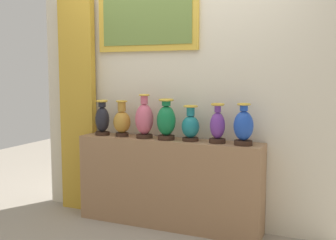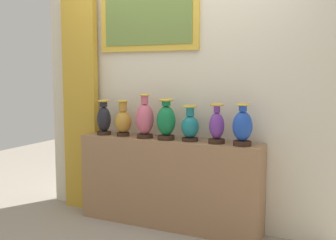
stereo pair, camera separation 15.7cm
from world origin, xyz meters
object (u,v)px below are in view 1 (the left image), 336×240
vase_emerald (166,121)px  vase_violet (217,126)px  vase_onyx (102,119)px  vase_sapphire (243,127)px  vase_teal (190,126)px  vase_ochre (122,121)px  vase_rose (144,120)px

vase_emerald → vase_violet: 0.49m
vase_onyx → vase_sapphire: (1.42, -0.02, 0.00)m
vase_teal → vase_violet: size_ratio=0.93×
vase_onyx → vase_ochre: same height
vase_rose → vase_violet: size_ratio=1.19×
vase_violet → vase_ochre: bearing=179.6°
vase_onyx → vase_emerald: 0.70m
vase_onyx → vase_violet: bearing=-0.0°
vase_rose → vase_violet: vase_rose is taller
vase_ochre → vase_rose: vase_rose is taller
vase_onyx → vase_sapphire: bearing=-0.7°
vase_ochre → vase_sapphire: vase_sapphire is taller
vase_ochre → vase_sapphire: bearing=-1.1°
vase_teal → vase_onyx: bearing=-179.6°
vase_ochre → vase_teal: bearing=0.0°
vase_ochre → vase_emerald: size_ratio=0.92×
vase_teal → vase_ochre: bearing=-180.0°
vase_emerald → vase_sapphire: 0.72m
vase_onyx → vase_violet: vase_violet is taller
vase_violet → vase_sapphire: bearing=-4.1°
vase_sapphire → vase_ochre: bearing=178.9°
vase_rose → vase_sapphire: vase_rose is taller
vase_ochre → vase_violet: vase_violet is taller
vase_rose → vase_teal: vase_rose is taller
vase_onyx → vase_rose: (0.47, -0.00, 0.02)m
vase_rose → vase_violet: 0.72m
vase_emerald → vase_rose: bearing=177.3°
vase_rose → vase_teal: size_ratio=1.28×
vase_emerald → vase_ochre: bearing=177.6°
vase_violet → vase_sapphire: vase_sapphire is taller
vase_rose → vase_teal: bearing=1.1°
vase_ochre → vase_violet: bearing=-0.4°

